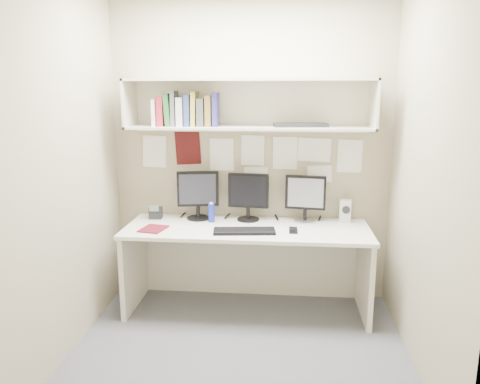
# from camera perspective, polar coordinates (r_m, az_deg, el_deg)

# --- Properties ---
(floor) EXTENTS (2.40, 2.00, 0.01)m
(floor) POSITION_cam_1_polar(r_m,az_deg,el_deg) (3.55, -0.07, -18.70)
(floor) COLOR #4D4E53
(floor) RESTS_ON ground
(wall_back) EXTENTS (2.40, 0.02, 2.60)m
(wall_back) POSITION_cam_1_polar(r_m,az_deg,el_deg) (4.08, 1.28, 4.83)
(wall_back) COLOR #9D9378
(wall_back) RESTS_ON ground
(wall_front) EXTENTS (2.40, 0.02, 2.60)m
(wall_front) POSITION_cam_1_polar(r_m,az_deg,el_deg) (2.12, -2.67, -2.05)
(wall_front) COLOR #9D9378
(wall_front) RESTS_ON ground
(wall_left) EXTENTS (0.02, 2.00, 2.60)m
(wall_left) POSITION_cam_1_polar(r_m,az_deg,el_deg) (3.42, -20.55, 2.64)
(wall_left) COLOR #9D9378
(wall_left) RESTS_ON ground
(wall_right) EXTENTS (0.02, 2.00, 2.60)m
(wall_right) POSITION_cam_1_polar(r_m,az_deg,el_deg) (3.21, 21.81, 1.96)
(wall_right) COLOR #9D9378
(wall_right) RESTS_ON ground
(desk) EXTENTS (2.00, 0.70, 0.73)m
(desk) POSITION_cam_1_polar(r_m,az_deg,el_deg) (3.97, 0.84, -9.33)
(desk) COLOR silver
(desk) RESTS_ON floor
(overhead_hutch) EXTENTS (2.00, 0.38, 0.40)m
(overhead_hutch) POSITION_cam_1_polar(r_m,az_deg,el_deg) (3.90, 1.16, 10.70)
(overhead_hutch) COLOR beige
(overhead_hutch) RESTS_ON wall_back
(pinned_papers) EXTENTS (1.92, 0.01, 0.48)m
(pinned_papers) POSITION_cam_1_polar(r_m,az_deg,el_deg) (4.08, 1.27, 4.12)
(pinned_papers) COLOR white
(pinned_papers) RESTS_ON wall_back
(monitor_left) EXTENTS (0.36, 0.20, 0.42)m
(monitor_left) POSITION_cam_1_polar(r_m,az_deg,el_deg) (4.06, -5.15, -0.09)
(monitor_left) COLOR black
(monitor_left) RESTS_ON desk
(monitor_center) EXTENTS (0.35, 0.19, 0.41)m
(monitor_center) POSITION_cam_1_polar(r_m,az_deg,el_deg) (4.01, 1.02, -0.29)
(monitor_center) COLOR black
(monitor_center) RESTS_ON desk
(monitor_right) EXTENTS (0.34, 0.19, 0.40)m
(monitor_right) POSITION_cam_1_polar(r_m,az_deg,el_deg) (4.00, 7.97, -0.50)
(monitor_right) COLOR #A5A5AA
(monitor_right) RESTS_ON desk
(keyboard) EXTENTS (0.50, 0.23, 0.02)m
(keyboard) POSITION_cam_1_polar(r_m,az_deg,el_deg) (3.70, 0.53, -4.78)
(keyboard) COLOR black
(keyboard) RESTS_ON desk
(mouse) EXTENTS (0.07, 0.10, 0.03)m
(mouse) POSITION_cam_1_polar(r_m,az_deg,el_deg) (3.73, 6.50, -4.66)
(mouse) COLOR black
(mouse) RESTS_ON desk
(speaker) EXTENTS (0.11, 0.11, 0.19)m
(speaker) POSITION_cam_1_polar(r_m,az_deg,el_deg) (4.09, 12.71, -2.22)
(speaker) COLOR #B4B4B0
(speaker) RESTS_ON desk
(blue_bottle) EXTENTS (0.05, 0.05, 0.17)m
(blue_bottle) POSITION_cam_1_polar(r_m,az_deg,el_deg) (3.98, -3.50, -2.53)
(blue_bottle) COLOR #162399
(blue_bottle) RESTS_ON desk
(maroon_notebook) EXTENTS (0.22, 0.25, 0.01)m
(maroon_notebook) POSITION_cam_1_polar(r_m,az_deg,el_deg) (3.84, -10.52, -4.44)
(maroon_notebook) COLOR #5E101C
(maroon_notebook) RESTS_ON desk
(desk_phone) EXTENTS (0.11, 0.11, 0.13)m
(desk_phone) POSITION_cam_1_polar(r_m,az_deg,el_deg) (4.16, -10.24, -2.50)
(desk_phone) COLOR black
(desk_phone) RESTS_ON desk
(book_stack) EXTENTS (0.53, 0.18, 0.29)m
(book_stack) POSITION_cam_1_polar(r_m,az_deg,el_deg) (3.90, -6.56, 9.82)
(book_stack) COLOR white
(book_stack) RESTS_ON overhead_hutch
(hutch_tray) EXTENTS (0.45, 0.23, 0.03)m
(hutch_tray) POSITION_cam_1_polar(r_m,az_deg,el_deg) (3.84, 7.40, 8.11)
(hutch_tray) COLOR black
(hutch_tray) RESTS_ON overhead_hutch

